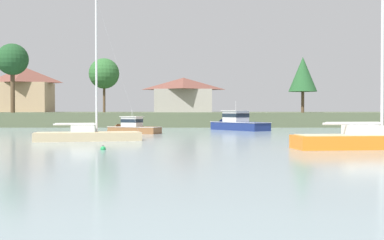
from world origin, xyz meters
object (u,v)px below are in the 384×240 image
at_px(cruiser_wood, 129,130).
at_px(sailboat_sand, 88,138).
at_px(mooring_buoy_green, 103,149).
at_px(sailboat_orange, 370,144).
at_px(cruiser_navy, 234,126).

bearing_deg(cruiser_wood, sailboat_sand, -97.16).
height_order(sailboat_sand, mooring_buoy_green, sailboat_sand).
relative_size(sailboat_orange, mooring_buoy_green, 33.83).
bearing_deg(cruiser_wood, sailboat_orange, -50.22).
bearing_deg(mooring_buoy_green, sailboat_sand, 106.90).
bearing_deg(cruiser_navy, sailboat_sand, -120.97).
distance_m(sailboat_sand, cruiser_wood, 13.59).
xyz_separation_m(cruiser_navy, mooring_buoy_green, (-10.77, -31.97, -0.45)).
bearing_deg(sailboat_orange, sailboat_sand, 157.33).
relative_size(sailboat_orange, cruiser_wood, 2.01).
relative_size(sailboat_sand, mooring_buoy_green, 30.83).
xyz_separation_m(sailboat_orange, cruiser_wood, (-18.12, 21.76, 0.12)).
height_order(cruiser_navy, sailboat_sand, sailboat_sand).
bearing_deg(mooring_buoy_green, cruiser_wood, 92.85).
xyz_separation_m(cruiser_wood, mooring_buoy_green, (1.13, -22.80, -0.34)).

